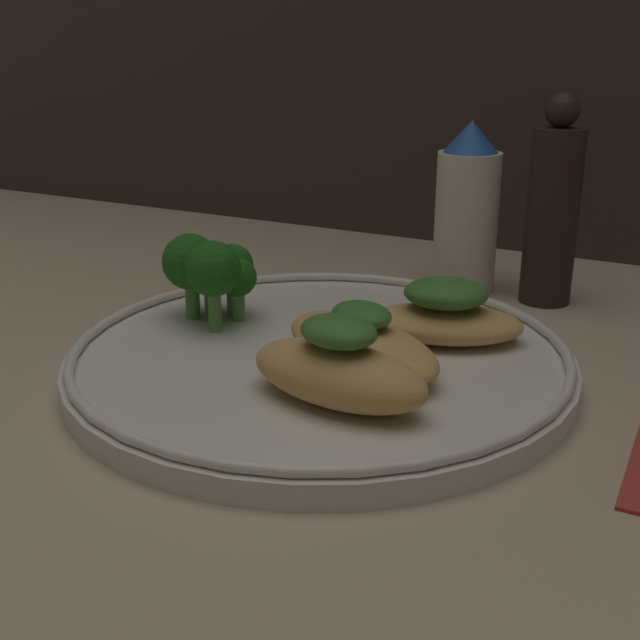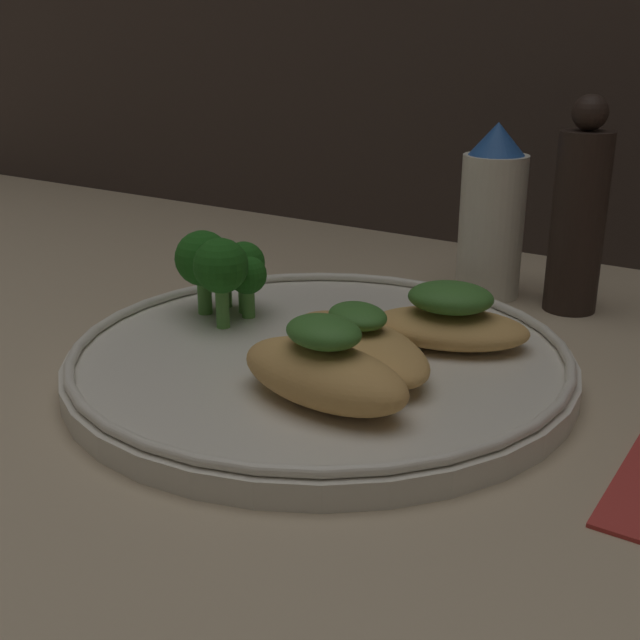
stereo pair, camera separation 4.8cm
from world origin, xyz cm
name	(u,v)px [view 2 (the right image)]	position (x,y,z in cm)	size (l,w,h in cm)	color
ground_plane	(320,380)	(0.00, 0.00, -0.50)	(180.00, 180.00, 1.00)	tan
plate	(320,357)	(0.00, 0.00, 0.99)	(30.32, 30.32, 2.00)	silver
grilled_meat_front	(324,370)	(4.07, -5.83, 3.27)	(10.62, 6.00, 4.73)	tan
grilled_meat_middle	(357,344)	(3.07, -0.82, 2.78)	(13.00, 10.55, 3.75)	tan
grilled_meat_back	(449,320)	(5.96, 5.29, 2.96)	(10.94, 8.27, 3.94)	tan
broccoli_bunch	(223,265)	(-8.84, 1.72, 5.00)	(6.42, 5.96, 5.93)	#569942
sauce_bottle	(492,215)	(2.50, 20.02, 6.36)	(4.92, 4.92, 13.29)	silver
pepper_grinder	(579,216)	(9.01, 20.02, 7.11)	(3.83, 3.83, 15.55)	black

